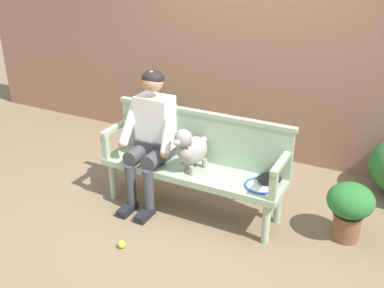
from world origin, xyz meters
The scene contains 13 objects.
ground_plane centered at (0.00, 0.00, 0.00)m, with size 40.00×40.00×0.00m, color #7A664C.
brick_garden_fence centered at (0.00, 1.61, 1.29)m, with size 8.00×0.30×2.57m, color #936651.
hedge_bush_far_right centered at (-1.12, 1.29, 0.28)m, with size 0.70×0.52×0.55m, color #286B2D.
garden_bench centered at (0.00, 0.00, 0.39)m, with size 1.76×0.47×0.45m.
bench_backrest centered at (0.00, 0.20, 0.71)m, with size 1.80×0.06×0.50m.
bench_armrest_left_end centered at (-0.84, -0.08, 0.65)m, with size 0.06×0.47×0.28m.
bench_armrest_right_end centered at (0.84, -0.08, 0.65)m, with size 0.06×0.47×0.28m.
person_seated centered at (-0.43, -0.01, 0.73)m, with size 0.56×0.63×1.32m.
dog_on_bench centered at (0.01, -0.05, 0.68)m, with size 0.27×0.45×0.45m.
tennis_racket centered at (0.68, 0.00, 0.46)m, with size 0.34×0.58×0.03m.
baseball_glove centered at (0.73, 0.06, 0.50)m, with size 0.22×0.17×0.09m, color black.
tennis_ball centered at (-0.26, -0.81, 0.03)m, with size 0.07×0.07×0.07m, color #CCDB33.
potted_plant centered at (1.41, 0.21, 0.32)m, with size 0.40×0.40×0.53m.
Camera 1 is at (1.69, -3.31, 2.42)m, focal length 42.10 mm.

